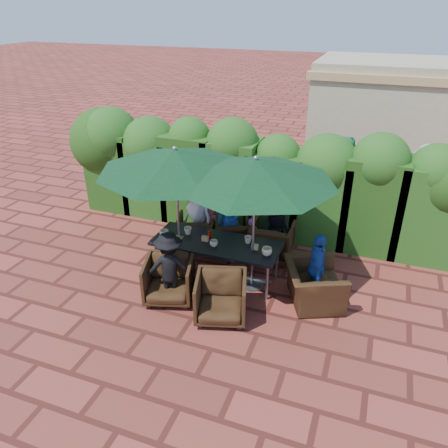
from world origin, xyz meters
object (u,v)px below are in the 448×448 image
(dining_table, at_px, (216,246))
(umbrella_right, at_px, (255,171))
(chair_end_right, at_px, (314,278))
(chair_far_mid, at_px, (232,233))
(chair_far_left, at_px, (196,230))
(chair_near_left, at_px, (169,278))
(chair_near_right, at_px, (221,296))
(chair_far_right, at_px, (272,239))
(umbrella_left, at_px, (175,160))

(dining_table, relative_size, umbrella_right, 0.86)
(umbrella_right, height_order, chair_end_right, umbrella_right)
(chair_far_mid, distance_m, chair_end_right, 2.22)
(chair_far_left, height_order, chair_near_left, chair_near_left)
(dining_table, height_order, chair_far_left, chair_far_left)
(chair_near_right, xyz_separation_m, chair_end_right, (1.33, 0.94, 0.04))
(chair_far_mid, height_order, chair_end_right, chair_end_right)
(chair_far_left, relative_size, chair_near_left, 0.94)
(chair_far_left, height_order, chair_near_right, chair_near_right)
(chair_far_left, distance_m, chair_far_right, 1.57)
(umbrella_right, relative_size, chair_far_mid, 3.64)
(umbrella_left, distance_m, chair_far_mid, 2.24)
(umbrella_right, relative_size, chair_near_right, 3.24)
(dining_table, xyz_separation_m, chair_near_right, (0.48, -1.05, -0.26))
(dining_table, xyz_separation_m, chair_far_right, (0.78, 1.03, -0.26))
(dining_table, xyz_separation_m, umbrella_right, (0.69, -0.03, 1.54))
(chair_near_left, distance_m, chair_end_right, 2.46)
(chair_far_mid, xyz_separation_m, chair_near_right, (0.55, -2.12, 0.05))
(umbrella_right, xyz_separation_m, chair_near_left, (-1.22, -0.84, -1.80))
(chair_far_left, relative_size, chair_end_right, 0.74)
(umbrella_left, distance_m, chair_end_right, 3.08)
(umbrella_left, height_order, chair_near_right, umbrella_left)
(chair_near_left, height_order, chair_near_right, same)
(dining_table, height_order, chair_far_mid, dining_table)
(umbrella_right, bearing_deg, chair_far_mid, 124.75)
(chair_near_right, bearing_deg, dining_table, 97.98)
(chair_near_right, bearing_deg, chair_near_left, 153.88)
(umbrella_right, xyz_separation_m, chair_far_mid, (-0.76, 1.10, -1.85))
(umbrella_right, bearing_deg, chair_near_right, -101.82)
(dining_table, relative_size, chair_far_left, 2.97)
(chair_far_left, bearing_deg, umbrella_left, 78.31)
(chair_far_right, xyz_separation_m, chair_near_left, (-1.31, -1.91, -0.00))
(umbrella_left, height_order, chair_far_right, umbrella_left)
(chair_far_left, bearing_deg, chair_end_right, 142.99)
(chair_near_left, relative_size, chair_near_right, 1.00)
(dining_table, relative_size, chair_far_mid, 3.14)
(chair_far_right, distance_m, chair_near_right, 2.10)
(umbrella_right, relative_size, chair_end_right, 2.56)
(chair_far_right, xyz_separation_m, chair_end_right, (1.03, -1.14, 0.04))
(chair_far_mid, bearing_deg, chair_near_right, 80.47)
(chair_end_right, bearing_deg, chair_far_mid, 34.36)
(dining_table, distance_m, chair_end_right, 1.82)
(umbrella_left, distance_m, umbrella_right, 1.42)
(umbrella_right, relative_size, chair_near_left, 3.24)
(chair_near_right, height_order, chair_end_right, chair_end_right)
(umbrella_right, xyz_separation_m, chair_far_left, (-1.48, 0.93, -1.82))
(chair_near_left, bearing_deg, chair_far_left, 81.45)
(chair_near_left, bearing_deg, chair_near_right, -26.43)
(umbrella_left, xyz_separation_m, chair_far_mid, (0.65, 1.09, -1.85))
(chair_far_mid, height_order, chair_near_right, chair_near_right)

